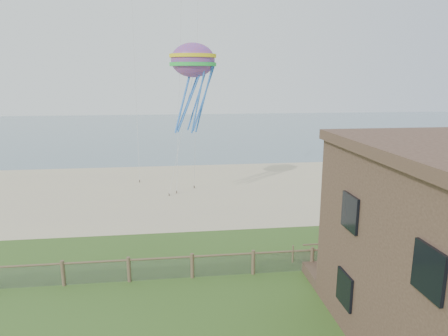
# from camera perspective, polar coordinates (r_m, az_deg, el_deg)

# --- Properties ---
(sand_beach) EXTENTS (72.00, 20.00, 0.02)m
(sand_beach) POSITION_cam_1_polar(r_m,az_deg,el_deg) (35.13, -5.79, -3.09)
(sand_beach) COLOR #C5B78E
(sand_beach) RESTS_ON ground
(ocean) EXTENTS (160.00, 68.00, 0.02)m
(ocean) POSITION_cam_1_polar(r_m,az_deg,el_deg) (78.41, -6.66, 5.53)
(ocean) COLOR slate
(ocean) RESTS_ON ground
(chainlink_fence) EXTENTS (36.20, 0.20, 1.25)m
(chainlink_fence) POSITION_cam_1_polar(r_m,az_deg,el_deg) (19.94, -4.55, -13.95)
(chainlink_fence) COLOR brown
(chainlink_fence) RESTS_ON ground
(picnic_table) EXTENTS (2.21, 1.98, 0.77)m
(picnic_table) POSITION_cam_1_polar(r_m,az_deg,el_deg) (21.21, 19.89, -13.50)
(picnic_table) COLOR brown
(picnic_table) RESTS_ON ground
(octopus_kite) EXTENTS (3.98, 3.49, 6.83)m
(octopus_kite) POSITION_cam_1_polar(r_m,az_deg,el_deg) (29.09, -4.39, 11.66)
(octopus_kite) COLOR #DE4823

